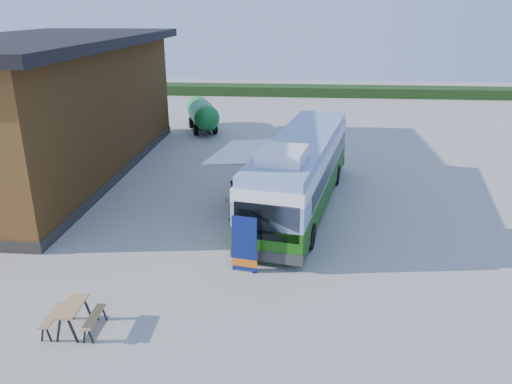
# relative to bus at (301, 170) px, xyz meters

# --- Properties ---
(ground) EXTENTS (100.00, 100.00, 0.00)m
(ground) POSITION_rel_bus_xyz_m (-3.41, -5.70, -1.87)
(ground) COLOR #BCB7AD
(ground) RESTS_ON ground
(barn) EXTENTS (9.60, 21.20, 7.50)m
(barn) POSITION_rel_bus_xyz_m (-13.91, 4.30, 1.72)
(barn) COLOR brown
(barn) RESTS_ON ground
(hedge) EXTENTS (40.00, 3.00, 1.00)m
(hedge) POSITION_rel_bus_xyz_m (4.59, 32.30, -1.37)
(hedge) COLOR #264419
(hedge) RESTS_ON ground
(bus) EXTENTS (5.08, 13.04, 3.92)m
(bus) POSITION_rel_bus_xyz_m (0.00, 0.00, 0.00)
(bus) COLOR #1C6510
(bus) RESTS_ON ground
(awning) EXTENTS (3.39, 4.67, 0.52)m
(awning) POSITION_rel_bus_xyz_m (-2.42, -0.24, 0.99)
(awning) COLOR white
(awning) RESTS_ON ground
(banner) EXTENTS (0.92, 0.30, 2.14)m
(banner) POSITION_rel_bus_xyz_m (-1.95, -6.36, -1.00)
(banner) COLOR #0B1858
(banner) RESTS_ON ground
(picnic_table) EXTENTS (1.52, 1.36, 0.85)m
(picnic_table) POSITION_rel_bus_xyz_m (-6.54, -10.26, -1.24)
(picnic_table) COLOR tan
(picnic_table) RESTS_ON ground
(person_a) EXTENTS (0.79, 0.84, 1.93)m
(person_a) POSITION_rel_bus_xyz_m (-2.52, 4.55, -0.91)
(person_a) COLOR #999999
(person_a) RESTS_ON ground
(person_b) EXTENTS (1.14, 1.11, 1.85)m
(person_b) POSITION_rel_bus_xyz_m (-2.94, -1.69, -0.95)
(person_b) COLOR #999999
(person_b) RESTS_ON ground
(slurry_tanker) EXTENTS (3.30, 6.03, 2.34)m
(slurry_tanker) POSITION_rel_bus_xyz_m (-7.51, 15.07, -0.53)
(slurry_tanker) COLOR #167E2E
(slurry_tanker) RESTS_ON ground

